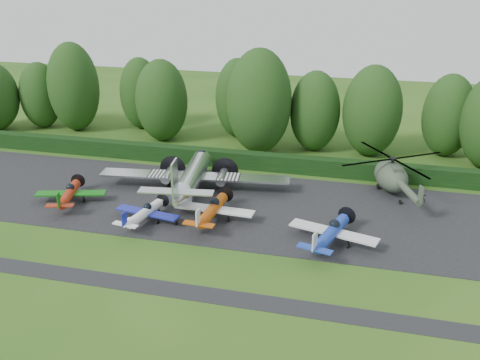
% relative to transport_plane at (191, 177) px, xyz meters
% --- Properties ---
extents(ground, '(160.00, 160.00, 0.00)m').
position_rel_transport_plane_xyz_m(ground, '(1.25, -11.98, -1.87)').
color(ground, '#255016').
rests_on(ground, ground).
extents(apron, '(70.00, 18.00, 0.01)m').
position_rel_transport_plane_xyz_m(apron, '(1.25, -1.98, -1.86)').
color(apron, black).
rests_on(apron, ground).
extents(taxiway_verge, '(70.00, 2.00, 0.00)m').
position_rel_transport_plane_xyz_m(taxiway_verge, '(1.25, -17.98, -1.87)').
color(taxiway_verge, black).
rests_on(taxiway_verge, ground).
extents(hedgerow, '(90.00, 1.60, 2.00)m').
position_rel_transport_plane_xyz_m(hedgerow, '(1.25, 9.02, -1.87)').
color(hedgerow, black).
rests_on(hedgerow, ground).
extents(transport_plane, '(20.90, 16.03, 6.70)m').
position_rel_transport_plane_xyz_m(transport_plane, '(0.00, 0.00, 0.00)').
color(transport_plane, silver).
rests_on(transport_plane, ground).
extents(light_plane_red, '(7.17, 7.53, 2.75)m').
position_rel_transport_plane_xyz_m(light_plane_red, '(-11.38, -5.64, -0.72)').
color(light_plane_red, '#A2250E').
rests_on(light_plane_red, ground).
extents(light_plane_white, '(6.61, 6.95, 2.54)m').
position_rel_transport_plane_xyz_m(light_plane_white, '(-2.05, -7.87, -0.81)').
color(light_plane_white, white).
rests_on(light_plane_white, ground).
extents(light_plane_orange, '(7.85, 8.25, 3.01)m').
position_rel_transport_plane_xyz_m(light_plane_orange, '(4.16, -5.98, -0.61)').
color(light_plane_orange, '#BC4B0B').
rests_on(light_plane_orange, ground).
extents(light_plane_blue, '(8.04, 8.45, 3.09)m').
position_rel_transport_plane_xyz_m(light_plane_blue, '(15.64, -8.03, -0.58)').
color(light_plane_blue, '#1C3BAD').
rests_on(light_plane_blue, ground).
extents(helicopter, '(12.27, 14.36, 3.95)m').
position_rel_transport_plane_xyz_m(helicopter, '(20.81, 5.52, 0.25)').
color(helicopter, '#394434').
rests_on(helicopter, ground).
extents(tree_0, '(6.08, 6.08, 10.63)m').
position_rel_transport_plane_xyz_m(tree_0, '(-15.30, 21.86, 3.43)').
color(tree_0, black).
rests_on(tree_0, ground).
extents(tree_1, '(6.45, 6.45, 10.63)m').
position_rel_transport_plane_xyz_m(tree_1, '(27.64, 19.76, 3.43)').
color(tree_1, black).
rests_on(tree_1, ground).
extents(tree_3, '(7.44, 7.44, 11.70)m').
position_rel_transport_plane_xyz_m(tree_3, '(18.24, 17.59, 3.97)').
color(tree_3, black).
rests_on(tree_3, ground).
extents(tree_4, '(6.04, 6.04, 9.85)m').
position_rel_transport_plane_xyz_m(tree_4, '(-30.05, 18.71, 3.04)').
color(tree_4, black).
rests_on(tree_4, ground).
extents(tree_5, '(7.16, 7.16, 11.34)m').
position_rel_transport_plane_xyz_m(tree_5, '(-10.02, 17.06, 3.79)').
color(tree_5, black).
rests_on(tree_5, ground).
extents(tree_7, '(6.29, 6.29, 11.22)m').
position_rel_transport_plane_xyz_m(tree_7, '(-0.24, 21.22, 3.73)').
color(tree_7, black).
rests_on(tree_7, ground).
extents(tree_8, '(7.36, 7.36, 12.95)m').
position_rel_transport_plane_xyz_m(tree_8, '(-24.33, 18.64, 4.60)').
color(tree_8, black).
rests_on(tree_8, ground).
extents(tree_9, '(6.52, 6.52, 10.60)m').
position_rel_transport_plane_xyz_m(tree_9, '(11.00, 17.87, 3.42)').
color(tree_9, black).
rests_on(tree_9, ground).
extents(tree_10, '(8.35, 8.35, 13.59)m').
position_rel_transport_plane_xyz_m(tree_10, '(4.10, 15.27, 4.92)').
color(tree_10, black).
rests_on(tree_10, ground).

